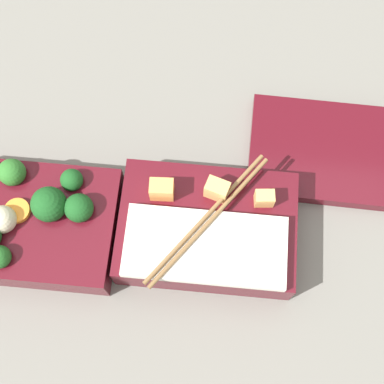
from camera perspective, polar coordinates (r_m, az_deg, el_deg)
ground_plane at (r=0.67m, az=-7.84°, el=-5.40°), size 3.00×3.00×0.00m
bento_tray_vegetable at (r=0.67m, az=-17.12°, el=-3.09°), size 0.21×0.15×0.08m
bento_tray_rice at (r=0.64m, az=1.58°, el=-4.07°), size 0.21×0.17×0.08m
bento_lid at (r=0.72m, az=14.30°, el=4.14°), size 0.21×0.15×0.02m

